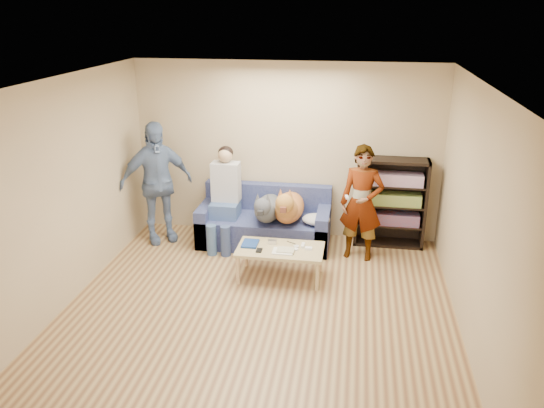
% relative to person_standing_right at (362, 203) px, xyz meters
% --- Properties ---
extents(ground, '(5.00, 5.00, 0.00)m').
position_rel_person_standing_right_xyz_m(ground, '(-1.13, -1.81, -0.80)').
color(ground, brown).
rests_on(ground, ground).
extents(ceiling, '(5.00, 5.00, 0.00)m').
position_rel_person_standing_right_xyz_m(ceiling, '(-1.13, -1.81, 1.80)').
color(ceiling, white).
rests_on(ceiling, ground).
extents(wall_back, '(4.50, 0.00, 4.50)m').
position_rel_person_standing_right_xyz_m(wall_back, '(-1.13, 0.69, 0.50)').
color(wall_back, tan).
rests_on(wall_back, ground).
extents(wall_front, '(4.50, 0.00, 4.50)m').
position_rel_person_standing_right_xyz_m(wall_front, '(-1.13, -4.31, 0.50)').
color(wall_front, tan).
rests_on(wall_front, ground).
extents(wall_left, '(0.00, 5.00, 5.00)m').
position_rel_person_standing_right_xyz_m(wall_left, '(-3.38, -1.81, 0.50)').
color(wall_left, tan).
rests_on(wall_left, ground).
extents(wall_right, '(0.00, 5.00, 5.00)m').
position_rel_person_standing_right_xyz_m(wall_right, '(1.12, -1.81, 0.50)').
color(wall_right, tan).
rests_on(wall_right, ground).
extents(blanket, '(0.40, 0.34, 0.14)m').
position_rel_person_standing_right_xyz_m(blanket, '(-0.61, 0.07, -0.30)').
color(blanket, '#B3B2B8').
rests_on(blanket, sofa).
extents(person_standing_right, '(0.64, 0.47, 1.60)m').
position_rel_person_standing_right_xyz_m(person_standing_right, '(0.00, 0.00, 0.00)').
color(person_standing_right, gray).
rests_on(person_standing_right, ground).
extents(person_standing_left, '(1.12, 0.97, 1.80)m').
position_rel_person_standing_right_xyz_m(person_standing_left, '(-2.95, 0.11, 0.10)').
color(person_standing_left, '#6B78AB').
rests_on(person_standing_left, ground).
extents(held_controller, '(0.06, 0.11, 0.03)m').
position_rel_person_standing_right_xyz_m(held_controller, '(-0.20, -0.20, 0.15)').
color(held_controller, white).
rests_on(held_controller, person_standing_right).
extents(notebook_blue, '(0.20, 0.26, 0.03)m').
position_rel_person_standing_right_xyz_m(notebook_blue, '(-1.40, -0.73, -0.37)').
color(notebook_blue, navy).
rests_on(notebook_blue, coffee_table).
extents(papers, '(0.26, 0.20, 0.02)m').
position_rel_person_standing_right_xyz_m(papers, '(-0.95, -0.88, -0.37)').
color(papers, silver).
rests_on(papers, coffee_table).
extents(magazine, '(0.22, 0.17, 0.01)m').
position_rel_person_standing_right_xyz_m(magazine, '(-0.92, -0.86, -0.36)').
color(magazine, '#B9B394').
rests_on(magazine, coffee_table).
extents(camera_silver, '(0.11, 0.06, 0.05)m').
position_rel_person_standing_right_xyz_m(camera_silver, '(-1.12, -0.66, -0.36)').
color(camera_silver, silver).
rests_on(camera_silver, coffee_table).
extents(controller_a, '(0.04, 0.13, 0.03)m').
position_rel_person_standing_right_xyz_m(controller_a, '(-0.72, -0.68, -0.37)').
color(controller_a, silver).
rests_on(controller_a, coffee_table).
extents(controller_b, '(0.09, 0.06, 0.03)m').
position_rel_person_standing_right_xyz_m(controller_b, '(-0.64, -0.76, -0.37)').
color(controller_b, white).
rests_on(controller_b, coffee_table).
extents(headphone_cup_a, '(0.07, 0.07, 0.02)m').
position_rel_person_standing_right_xyz_m(headphone_cup_a, '(-0.80, -0.80, -0.37)').
color(headphone_cup_a, white).
rests_on(headphone_cup_a, coffee_table).
extents(headphone_cup_b, '(0.07, 0.07, 0.02)m').
position_rel_person_standing_right_xyz_m(headphone_cup_b, '(-0.80, -0.72, -0.37)').
color(headphone_cup_b, silver).
rests_on(headphone_cup_b, coffee_table).
extents(pen_orange, '(0.13, 0.06, 0.01)m').
position_rel_person_standing_right_xyz_m(pen_orange, '(-1.02, -0.94, -0.38)').
color(pen_orange, orange).
rests_on(pen_orange, coffee_table).
extents(pen_black, '(0.13, 0.08, 0.01)m').
position_rel_person_standing_right_xyz_m(pen_black, '(-0.88, -0.60, -0.38)').
color(pen_black, black).
rests_on(pen_black, coffee_table).
extents(wallet, '(0.07, 0.12, 0.02)m').
position_rel_person_standing_right_xyz_m(wallet, '(-1.25, -0.90, -0.37)').
color(wallet, black).
rests_on(wallet, coffee_table).
extents(sofa, '(1.90, 0.85, 0.82)m').
position_rel_person_standing_right_xyz_m(sofa, '(-1.38, 0.28, -0.52)').
color(sofa, '#515B93').
rests_on(sofa, ground).
extents(person_seated, '(0.40, 0.73, 1.47)m').
position_rel_person_standing_right_xyz_m(person_seated, '(-1.95, 0.16, -0.03)').
color(person_seated, '#456798').
rests_on(person_seated, sofa).
extents(dog_gray, '(0.38, 1.24, 0.55)m').
position_rel_person_standing_right_xyz_m(dog_gray, '(-1.31, 0.06, -0.18)').
color(dog_gray, '#4E5259').
rests_on(dog_gray, sofa).
extents(dog_tan, '(0.42, 1.17, 0.61)m').
position_rel_person_standing_right_xyz_m(dog_tan, '(-1.02, 0.11, -0.16)').
color(dog_tan, '#C2653B').
rests_on(dog_tan, sofa).
extents(coffee_table, '(1.10, 0.60, 0.42)m').
position_rel_person_standing_right_xyz_m(coffee_table, '(-1.00, -0.78, -0.43)').
color(coffee_table, tan).
rests_on(coffee_table, ground).
extents(bookshelf, '(1.00, 0.34, 1.30)m').
position_rel_person_standing_right_xyz_m(bookshelf, '(0.42, 0.52, -0.12)').
color(bookshelf, black).
rests_on(bookshelf, ground).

